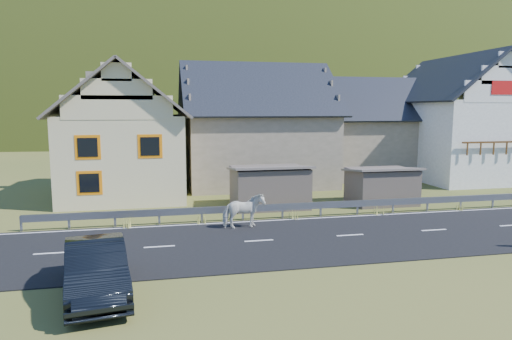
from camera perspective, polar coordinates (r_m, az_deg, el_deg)
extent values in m
plane|color=#38471C|center=(20.14, 11.67, -8.09)|extent=(160.00, 160.00, 0.00)
cube|color=black|center=(20.13, 11.67, -8.04)|extent=(60.00, 7.00, 0.04)
cube|color=silver|center=(20.13, 11.67, -7.97)|extent=(60.00, 6.60, 0.01)
cube|color=#93969B|center=(23.32, 8.10, -4.38)|extent=(28.00, 0.08, 0.34)
cube|color=#93969B|center=(22.87, -27.30, -6.00)|extent=(0.10, 0.06, 0.70)
cube|color=#93969B|center=(22.41, -22.34, -5.98)|extent=(0.10, 0.06, 0.70)
cube|color=#93969B|center=(22.13, -17.22, -5.91)|extent=(0.10, 0.06, 0.70)
cube|color=#93969B|center=(22.02, -12.00, -5.80)|extent=(0.10, 0.06, 0.70)
cube|color=#93969B|center=(22.10, -6.79, -5.64)|extent=(0.10, 0.06, 0.70)
cube|color=#93969B|center=(22.36, -1.66, -5.43)|extent=(0.10, 0.06, 0.70)
cube|color=#93969B|center=(22.79, 3.32, -5.19)|extent=(0.10, 0.06, 0.70)
cube|color=#93969B|center=(23.38, 8.07, -4.92)|extent=(0.10, 0.06, 0.70)
cube|color=#93969B|center=(24.13, 12.55, -4.64)|extent=(0.10, 0.06, 0.70)
cube|color=#93969B|center=(25.01, 16.74, -4.35)|extent=(0.10, 0.06, 0.70)
cube|color=#93969B|center=(26.02, 20.62, -4.06)|extent=(0.10, 0.06, 0.70)
cube|color=#93969B|center=(27.14, 24.20, -3.77)|extent=(0.10, 0.06, 0.70)
cube|color=#93969B|center=(28.35, 27.47, -3.50)|extent=(0.10, 0.06, 0.70)
cube|color=brown|center=(25.30, 1.67, -2.16)|extent=(4.30, 3.30, 2.40)
cube|color=brown|center=(27.12, 15.41, -1.98)|extent=(3.80, 2.90, 2.20)
cube|color=beige|center=(29.95, -15.95, 1.79)|extent=(7.00, 9.00, 5.00)
cube|color=orange|center=(25.59, -20.29, 2.68)|extent=(1.30, 0.12, 1.30)
cube|color=orange|center=(25.32, -13.10, 2.90)|extent=(1.30, 0.12, 1.30)
cube|color=orange|center=(25.81, -20.09, -1.53)|extent=(1.30, 0.12, 1.30)
cube|color=gray|center=(31.53, -19.71, 9.31)|extent=(0.70, 0.70, 2.40)
cube|color=gray|center=(33.57, -0.06, 2.69)|extent=(10.00, 9.00, 5.00)
cube|color=gray|center=(38.73, 13.97, 2.83)|extent=(9.00, 8.00, 4.60)
cube|color=white|center=(39.18, 23.87, 3.48)|extent=(8.00, 10.00, 6.00)
cube|color=red|center=(35.18, 29.03, 8.97)|extent=(2.60, 0.06, 0.90)
cube|color=brown|center=(35.05, 28.89, 3.09)|extent=(6.80, 0.12, 0.12)
ellipsoid|color=#27360E|center=(199.77, -8.10, 0.28)|extent=(440.00, 280.00, 260.00)
imported|color=silver|center=(20.70, -1.56, -5.14)|extent=(1.04, 1.94, 1.57)
imported|color=black|center=(14.39, -19.34, -11.55)|extent=(2.40, 4.97, 1.57)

